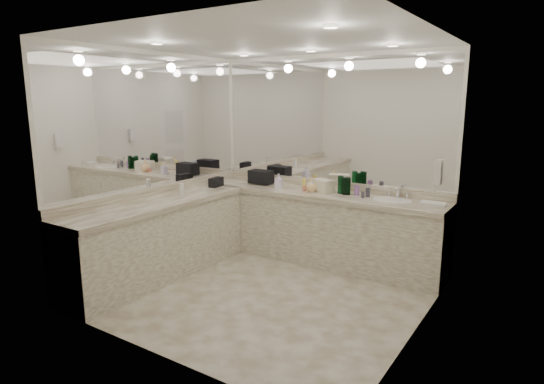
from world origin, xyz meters
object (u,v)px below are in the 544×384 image
Objects in this scene: wall_phone at (439,172)px; cream_cosmetic_case at (323,185)px; soap_bottle_b at (279,181)px; soap_bottle_a at (266,178)px; sink at (392,201)px; soap_bottle_c at (311,185)px; black_toiletry_bag at (261,178)px; hand_towel at (433,204)px.

wall_phone reaches higher than cream_cosmetic_case.
soap_bottle_a is at bearing 158.79° from soap_bottle_b.
cream_cosmetic_case is at bearing 160.33° from wall_phone.
soap_bottle_c reaches higher than sink.
sink is 0.91m from cream_cosmetic_case.
soap_bottle_b is at bearing -19.02° from black_toiletry_bag.
sink is 1.61× the size of cream_cosmetic_case.
soap_bottle_a is at bearing 167.41° from wall_phone.
wall_phone is at bearing -0.05° from cream_cosmetic_case.
wall_phone is 0.66m from hand_towel.
hand_towel is at bearing 1.06° from soap_bottle_c.
soap_bottle_b reaches higher than cream_cosmetic_case.
black_toiletry_bag is at bearing 167.39° from wall_phone.
black_toiletry_bag is at bearing 173.28° from soap_bottle_c.
hand_towel is at bearing 106.55° from wall_phone.
cream_cosmetic_case is at bearing 0.98° from soap_bottle_a.
soap_bottle_a is (-2.22, 0.05, 0.07)m from hand_towel.
cream_cosmetic_case is at bearing 177.42° from hand_towel.
soap_bottle_a is at bearing 179.12° from sink.
soap_bottle_b is at bearing -148.86° from cream_cosmetic_case.
hand_towel is at bearing 17.05° from cream_cosmetic_case.
wall_phone is at bearing -11.44° from soap_bottle_b.
black_toiletry_bag is at bearing 166.94° from soap_bottle_a.
soap_bottle_c is at bearing -122.00° from cream_cosmetic_case.
black_toiletry_bag is at bearing -160.94° from cream_cosmetic_case.
wall_phone is 2.44m from soap_bottle_a.
soap_bottle_b is 1.09× the size of soap_bottle_c.
hand_towel is (1.37, -0.06, -0.06)m from cream_cosmetic_case.
hand_towel is 1.49m from soap_bottle_c.
black_toiletry_bag is at bearing 178.43° from sink.
sink is 2.48× the size of soap_bottle_c.
soap_bottle_b is at bearing -21.21° from soap_bottle_a.
hand_towel is at bearing -1.22° from soap_bottle_a.
black_toiletry_bag is 0.84m from soap_bottle_c.
wall_phone is 1.30× the size of soap_bottle_a.
soap_bottle_c is at bearing -178.94° from hand_towel.
wall_phone is (0.61, -0.50, 0.46)m from sink.
sink is 2.26× the size of soap_bottle_b.
soap_bottle_c is (-0.11, -0.09, 0.01)m from cream_cosmetic_case.
hand_towel reaches higher than sink.
soap_bottle_c is at bearing 164.46° from wall_phone.
cream_cosmetic_case is 1.41× the size of soap_bottle_b.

